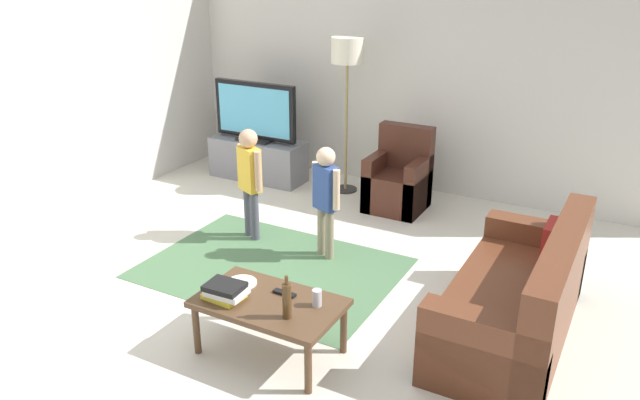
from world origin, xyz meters
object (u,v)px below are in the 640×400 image
tv_stand (258,160)px  armchair (399,182)px  tv_remote (284,293)px  child_near_tv (250,174)px  tv (255,112)px  book_stack (225,291)px  soda_can (317,298)px  plate (242,283)px  bottle (287,300)px  couch (523,303)px  coffee_table (269,307)px  floor_lamp (347,59)px  child_center (326,192)px

tv_stand → armchair: bearing=-1.2°
tv_remote → child_near_tv: bearing=133.6°
child_near_tv → tv_remote: (1.25, -1.40, -0.24)m
tv → book_stack: 3.62m
tv_remote → soda_can: size_ratio=1.42×
book_stack → plate: 0.23m
tv → child_near_tv: tv is taller
tv_remote → plate: plate is taller
bottle → couch: bearing=42.1°
couch → book_stack: size_ratio=6.05×
armchair → child_near_tv: (-0.97, -1.43, 0.37)m
plate → child_near_tv: bearing=122.4°
child_near_tv → tv_remote: child_near_tv is taller
couch → child_near_tv: (-2.70, 0.48, 0.38)m
couch → tv_remote: (-1.45, -0.92, 0.14)m
book_stack → soda_can: 0.64m
coffee_table → bottle: 0.31m
floor_lamp → coffee_table: (0.98, -3.14, -1.17)m
coffee_table → plate: size_ratio=4.55×
floor_lamp → bottle: floor_lamp is taller
bottle → tv_remote: bottle is taller
tv_stand → floor_lamp: size_ratio=0.67×
book_stack → bottle: bottle is taller
armchair → book_stack: (-0.05, -3.07, 0.18)m
coffee_table → plate: 0.32m
couch → floor_lamp: size_ratio=1.01×
tv_remote → soda_can: bearing=-2.5°
coffee_table → child_near_tv: bearing=128.3°
tv_stand → plate: size_ratio=5.45×
tv → bottle: tv is taller
tv_stand → child_center: size_ratio=1.14×
couch → plate: (-1.80, -0.94, 0.14)m
couch → tv: bearing=151.9°
tv_remote → floor_lamp: bearing=110.6°
tv_stand → tv: bearing=-90.0°
armchair → bottle: bearing=-81.7°
tv_remote → child_center: bearing=108.6°
book_stack → tv: bearing=120.8°
coffee_table → child_center: bearing=103.8°
soda_can → plate: 0.62m
child_center → tv_remote: child_center is taller
couch → floor_lamp: 3.49m
couch → tv_remote: couch is taller
bottle → plate: 0.58m
couch → book_stack: couch is taller
floor_lamp → plate: floor_lamp is taller
armchair → tv_remote: armchair is taller
tv → floor_lamp: 1.34m
armchair → child_center: child_center is taller
floor_lamp → coffee_table: floor_lamp is taller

